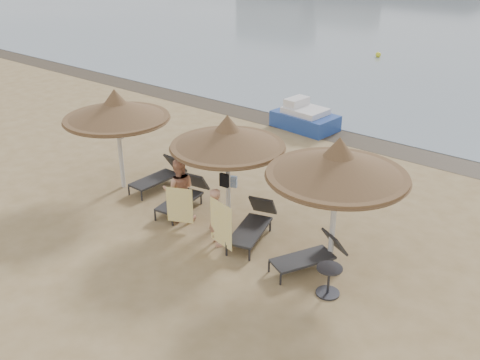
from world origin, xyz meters
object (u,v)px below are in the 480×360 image
object	(u,v)px
palapa_center	(228,138)
lounger_near_right	(254,223)
lounger_far_left	(161,175)
lounger_far_right	(312,254)
person_left	(179,185)
palapa_right	(338,165)
palapa_left	(116,110)
side_table	(329,281)
lounger_near_left	(185,195)
person_right	(217,212)
pedal_boat	(304,118)

from	to	relation	value
palapa_center	lounger_near_right	xyz separation A→B (m)	(1.11, -0.32, -1.99)
lounger_far_left	lounger_far_right	world-z (taller)	lounger_far_left
person_left	lounger_far_left	bearing A→B (deg)	-74.28
lounger_near_right	lounger_far_right	world-z (taller)	lounger_near_right
palapa_right	lounger_near_right	size ratio (longest dim) A/B	1.53
palapa_left	palapa_right	world-z (taller)	palapa_right
lounger_far_right	side_table	distance (m)	1.03
lounger_near_left	lounger_near_right	xyz separation A→B (m)	(2.52, -0.07, 0.02)
lounger_far_left	person_right	distance (m)	3.88
palapa_right	pedal_boat	xyz separation A→B (m)	(-5.61, 7.77, -2.12)
lounger_far_left	side_table	world-z (taller)	lounger_far_left
lounger_far_right	person_right	xyz separation A→B (m)	(-2.45, -0.57, 0.53)
lounger_far_right	pedal_boat	xyz separation A→B (m)	(-5.39, 8.24, 0.06)
lounger_near_right	palapa_right	bearing A→B (deg)	-11.11
lounger_far_left	person_right	size ratio (longest dim) A/B	1.08
lounger_far_right	side_table	world-z (taller)	lounger_far_right
palapa_center	lounger_far_left	xyz separation A→B (m)	(-2.97, 0.31, -2.01)
palapa_right	side_table	world-z (taller)	palapa_right
palapa_left	palapa_right	xyz separation A→B (m)	(7.12, 0.31, 0.07)
lounger_near_right	person_left	size ratio (longest dim) A/B	1.00
lounger_far_left	palapa_left	bearing A→B (deg)	-138.61
lounger_near_left	lounger_near_right	world-z (taller)	lounger_near_right
palapa_center	person_right	size ratio (longest dim) A/B	1.69
person_right	lounger_near_right	bearing A→B (deg)	-85.27
palapa_left	person_right	xyz separation A→B (m)	(4.44, -0.72, -1.58)
palapa_right	person_left	bearing A→B (deg)	-170.54
palapa_center	palapa_left	bearing A→B (deg)	-173.52
person_right	pedal_boat	size ratio (longest dim) A/B	0.68
palapa_center	lounger_far_right	size ratio (longest dim) A/B	1.59
palapa_center	lounger_far_left	world-z (taller)	palapa_center
side_table	person_right	distance (m)	3.30
lounger_far_right	palapa_center	bearing A→B (deg)	-164.77
person_left	palapa_center	bearing A→B (deg)	175.66
palapa_center	pedal_boat	distance (m)	8.24
lounger_near_right	pedal_boat	world-z (taller)	pedal_boat
lounger_far_left	person_left	bearing A→B (deg)	-29.25
palapa_right	lounger_far_right	distance (m)	2.24
pedal_boat	palapa_left	bearing A→B (deg)	-94.66
person_right	pedal_boat	distance (m)	9.29
palapa_right	palapa_left	bearing A→B (deg)	-177.49
palapa_center	side_table	world-z (taller)	palapa_center
lounger_near_left	person_left	size ratio (longest dim) A/B	0.95
lounger_near_right	pedal_boat	bearing A→B (deg)	97.36
palapa_left	palapa_center	size ratio (longest dim) A/B	1.03
lounger_far_left	lounger_near_right	distance (m)	4.13
person_left	pedal_boat	world-z (taller)	person_left
person_right	palapa_center	bearing A→B (deg)	-26.45
lounger_far_left	person_left	distance (m)	2.36
palapa_center	lounger_near_left	world-z (taller)	palapa_center
palapa_right	side_table	distance (m)	2.56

